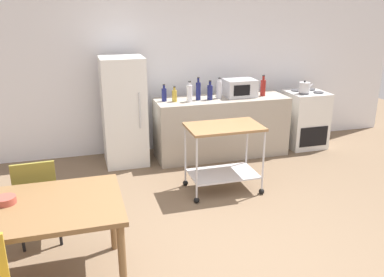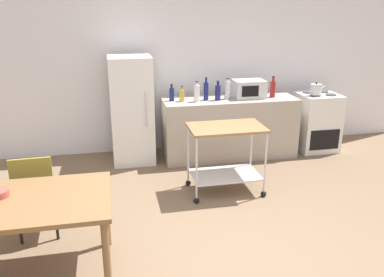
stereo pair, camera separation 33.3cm
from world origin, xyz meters
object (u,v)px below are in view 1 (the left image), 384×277
Objects in this scene: bottle_hot_sauce at (210,92)px; bottle_olive_oil at (219,89)px; bottle_vinegar at (174,95)px; refrigerator at (124,111)px; microwave at (240,88)px; bottle_soda at (190,93)px; kitchen_cart at (224,147)px; bottle_soy_sauce at (164,94)px; bottle_wine at (263,87)px; dining_table at (26,216)px; bottle_sesame_oil at (198,91)px; kettle at (304,87)px; fruit_bowl at (6,200)px; stove_oven at (305,119)px; chair_olive at (37,195)px.

bottle_hot_sauce is 0.92× the size of bottle_olive_oil.
refrigerator is at bearing 170.25° from bottle_vinegar.
bottle_soda is at bearing -172.37° from microwave.
bottle_soda is (-0.12, 1.10, 0.45)m from kitchen_cart.
bottle_soy_sauce is at bearing 154.87° from bottle_vinegar.
refrigerator is at bearing 176.42° from bottle_wine.
refrigerator is (1.09, 2.59, 0.10)m from dining_table.
bottle_soy_sauce is at bearing 172.99° from bottle_sesame_oil.
kitchen_cart is 3.69× the size of bottle_soy_sauce.
bottle_wine is at bearing 175.93° from kettle.
bottle_vinegar is at bearing 50.37° from fruit_bowl.
kitchen_cart reaches higher than dining_table.
bottle_hot_sauce is 1.18× the size of kettle.
bottle_olive_oil is (0.33, 0.02, -0.00)m from bottle_sesame_oil.
microwave is at bearing 179.72° from stove_oven.
bottle_olive_oil reaches higher than chair_olive.
refrigerator reaches higher than bottle_wine.
bottle_soda reaches higher than fruit_bowl.
dining_table is at bearing -138.46° from microwave.
microwave is (1.03, 0.05, 0.04)m from bottle_vinegar.
bottle_soda is (-1.98, -0.10, 0.57)m from stove_oven.
fruit_bowl is 0.67× the size of kettle.
bottle_vinegar is (-2.18, -0.04, 0.54)m from stove_oven.
bottle_olive_oil reaches higher than stove_oven.
kettle reaches higher than kitchen_cart.
stove_oven is (3.99, 2.51, -0.22)m from dining_table.
fruit_bowl reaches higher than dining_table.
bottle_sesame_oil reaches higher than bottle_wine.
bottle_vinegar is at bearing -178.90° from stove_oven.
refrigerator reaches higher than stove_oven.
bottle_vinegar is (-0.33, 1.16, 0.42)m from kitchen_cart.
stove_oven is 2.77× the size of bottle_sesame_oil.
bottle_wine is at bearing -8.91° from microwave.
dining_table is 6.09× the size of bottle_soy_sauce.
bottle_soda is 0.32m from bottle_hot_sauce.
bottle_sesame_oil is (0.03, 1.17, 0.46)m from kitchen_cart.
stove_oven is at bearing -157.89° from chair_olive.
bottle_soy_sauce is at bearing 159.75° from bottle_soda.
bottle_sesame_oil is at bearing 45.64° from fruit_bowl.
bottle_sesame_oil is at bearing 88.59° from kitchen_cart.
kitchen_cart is 1.98× the size of microwave.
chair_olive reaches higher than fruit_bowl.
bottle_wine is (3.17, 1.77, 0.51)m from chair_olive.
refrigerator is 6.47× the size of kettle.
fruit_bowl is at bearing 143.65° from dining_table.
bottle_wine is 1.96× the size of fruit_bowl.
stove_oven is 0.99m from bottle_wine.
microwave is at bearing 171.09° from bottle_wine.
bottle_wine is (3.19, 2.46, 0.36)m from dining_table.
stove_oven is at bearing 1.21° from bottle_sesame_oil.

